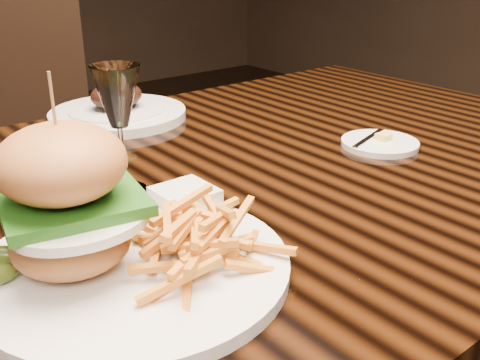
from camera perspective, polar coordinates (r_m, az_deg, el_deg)
dining_table at (r=0.85m, az=-4.80°, el=-5.02°), size 1.60×0.90×0.75m
burger_plate at (r=0.59m, az=-12.29°, el=-4.79°), size 0.33×0.33×0.22m
side_saucer at (r=0.99m, az=14.00°, el=3.66°), size 0.13×0.13×0.02m
ramekin at (r=0.73m, az=-5.59°, el=-2.08°), size 0.09×0.09×0.03m
wine_glass at (r=0.76m, az=-12.35°, el=7.82°), size 0.07×0.07×0.18m
far_dish at (r=1.14m, az=-12.31°, el=6.90°), size 0.27×0.27×0.09m
chair_far at (r=1.66m, az=-22.10°, el=2.47°), size 0.58×0.58×0.95m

